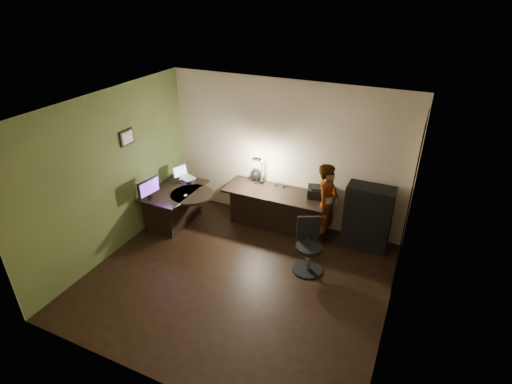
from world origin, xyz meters
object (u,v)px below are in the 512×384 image
at_px(office_chair, 309,247).
at_px(person, 327,205).
at_px(desk_left, 176,206).
at_px(cabinet, 367,217).
at_px(desk_right, 278,210).
at_px(monitor, 149,193).

xyz_separation_m(office_chair, person, (0.01, 0.87, 0.31)).
bearing_deg(desk_left, office_chair, -6.31).
bearing_deg(office_chair, person, 64.38).
bearing_deg(cabinet, desk_left, -167.45).
distance_m(desk_left, desk_right, 1.93).
relative_size(desk_right, person, 1.32).
bearing_deg(cabinet, monitor, -160.45).
bearing_deg(person, monitor, 116.27).
bearing_deg(desk_right, desk_left, -160.58).
bearing_deg(cabinet, office_chair, -122.70).
bearing_deg(desk_right, cabinet, 3.17).
height_order(monitor, person, person).
xyz_separation_m(monitor, person, (2.90, 1.06, -0.10)).
distance_m(cabinet, person, 0.72).
bearing_deg(office_chair, cabinet, 32.05).
relative_size(desk_right, office_chair, 2.25).
bearing_deg(desk_right, office_chair, -46.72).
bearing_deg(office_chair, monitor, 158.89).
relative_size(monitor, person, 0.30).
distance_m(desk_left, office_chair, 2.75).
xyz_separation_m(cabinet, person, (-0.68, -0.19, 0.18)).
height_order(cabinet, office_chair, cabinet).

